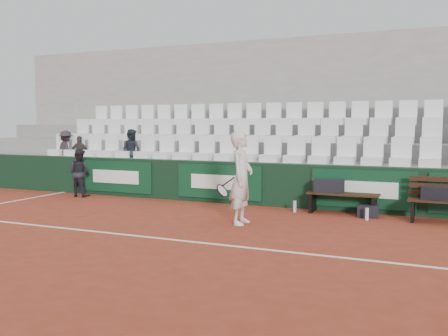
{
  "coord_description": "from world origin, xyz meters",
  "views": [
    {
      "loc": [
        4.74,
        -7.09,
        1.91
      ],
      "look_at": [
        0.57,
        2.4,
        1.0
      ],
      "focal_mm": 40.0,
      "sensor_mm": 36.0,
      "label": 1
    }
  ],
  "objects_px": {
    "spectator_c": "(131,135)",
    "water_bottle_near": "(295,206)",
    "water_bottle_far": "(367,214)",
    "spectator_b": "(80,138)",
    "sports_bag_left": "(329,186)",
    "sports_bag_right": "(437,193)",
    "sports_bag_ground": "(368,211)",
    "tennis_player": "(241,178)",
    "spectator_a": "(66,135)",
    "bench_left": "(343,203)",
    "ball_kid": "(80,173)"
  },
  "relations": [
    {
      "from": "spectator_c",
      "to": "water_bottle_near",
      "type": "bearing_deg",
      "value": 171.9
    },
    {
      "from": "water_bottle_far",
      "to": "spectator_b",
      "type": "bearing_deg",
      "value": 170.16
    },
    {
      "from": "sports_bag_left",
      "to": "spectator_c",
      "type": "distance_m",
      "value": 5.85
    },
    {
      "from": "sports_bag_right",
      "to": "sports_bag_ground",
      "type": "relative_size",
      "value": 1.31
    },
    {
      "from": "spectator_c",
      "to": "sports_bag_right",
      "type": "bearing_deg",
      "value": 176.22
    },
    {
      "from": "tennis_player",
      "to": "spectator_a",
      "type": "distance_m",
      "value": 7.28
    },
    {
      "from": "bench_left",
      "to": "spectator_b",
      "type": "bearing_deg",
      "value": 173.34
    },
    {
      "from": "sports_bag_ground",
      "to": "tennis_player",
      "type": "relative_size",
      "value": 0.23
    },
    {
      "from": "sports_bag_left",
      "to": "sports_bag_ground",
      "type": "bearing_deg",
      "value": -12.21
    },
    {
      "from": "sports_bag_right",
      "to": "ball_kid",
      "type": "xyz_separation_m",
      "value": [
        -8.72,
        0.06,
        0.05
      ]
    },
    {
      "from": "sports_bag_right",
      "to": "spectator_b",
      "type": "bearing_deg",
      "value": 173.1
    },
    {
      "from": "sports_bag_ground",
      "to": "water_bottle_far",
      "type": "relative_size",
      "value": 1.69
    },
    {
      "from": "water_bottle_near",
      "to": "spectator_b",
      "type": "xyz_separation_m",
      "value": [
        -6.77,
        1.13,
        1.39
      ]
    },
    {
      "from": "tennis_player",
      "to": "spectator_a",
      "type": "bearing_deg",
      "value": 157.3
    },
    {
      "from": "spectator_c",
      "to": "sports_bag_ground",
      "type": "bearing_deg",
      "value": 174.91
    },
    {
      "from": "water_bottle_far",
      "to": "ball_kid",
      "type": "height_order",
      "value": "ball_kid"
    },
    {
      "from": "spectator_b",
      "to": "water_bottle_far",
      "type": "bearing_deg",
      "value": 152.13
    },
    {
      "from": "bench_left",
      "to": "tennis_player",
      "type": "xyz_separation_m",
      "value": [
        -1.59,
        -1.89,
        0.66
      ]
    },
    {
      "from": "spectator_a",
      "to": "bench_left",
      "type": "bearing_deg",
      "value": -161.82
    },
    {
      "from": "sports_bag_right",
      "to": "ball_kid",
      "type": "relative_size",
      "value": 0.43
    },
    {
      "from": "ball_kid",
      "to": "water_bottle_near",
      "type": "bearing_deg",
      "value": 179.98
    },
    {
      "from": "bench_left",
      "to": "sports_bag_ground",
      "type": "bearing_deg",
      "value": -21.69
    },
    {
      "from": "bench_left",
      "to": "sports_bag_ground",
      "type": "relative_size",
      "value": 3.6
    },
    {
      "from": "sports_bag_ground",
      "to": "sports_bag_left",
      "type": "bearing_deg",
      "value": 167.79
    },
    {
      "from": "water_bottle_near",
      "to": "tennis_player",
      "type": "xyz_separation_m",
      "value": [
        -0.59,
        -1.67,
        0.76
      ]
    },
    {
      "from": "spectator_c",
      "to": "spectator_a",
      "type": "bearing_deg",
      "value": 4.68
    },
    {
      "from": "ball_kid",
      "to": "spectator_a",
      "type": "relative_size",
      "value": 1.06
    },
    {
      "from": "sports_bag_ground",
      "to": "water_bottle_far",
      "type": "bearing_deg",
      "value": -84.5
    },
    {
      "from": "sports_bag_left",
      "to": "sports_bag_ground",
      "type": "distance_m",
      "value": 0.98
    },
    {
      "from": "bench_left",
      "to": "sports_bag_right",
      "type": "distance_m",
      "value": 1.89
    },
    {
      "from": "water_bottle_near",
      "to": "ball_kid",
      "type": "distance_m",
      "value": 5.9
    },
    {
      "from": "water_bottle_near",
      "to": "ball_kid",
      "type": "height_order",
      "value": "ball_kid"
    },
    {
      "from": "water_bottle_near",
      "to": "tennis_player",
      "type": "height_order",
      "value": "tennis_player"
    },
    {
      "from": "spectator_c",
      "to": "tennis_player",
      "type": "bearing_deg",
      "value": 152.19
    },
    {
      "from": "ball_kid",
      "to": "spectator_b",
      "type": "bearing_deg",
      "value": -50.81
    },
    {
      "from": "sports_bag_left",
      "to": "sports_bag_ground",
      "type": "relative_size",
      "value": 1.56
    },
    {
      "from": "sports_bag_left",
      "to": "sports_bag_ground",
      "type": "xyz_separation_m",
      "value": [
        0.85,
        -0.18,
        -0.46
      ]
    },
    {
      "from": "bench_left",
      "to": "spectator_a",
      "type": "height_order",
      "value": "spectator_a"
    },
    {
      "from": "sports_bag_ground",
      "to": "sports_bag_right",
      "type": "bearing_deg",
      "value": -1.72
    },
    {
      "from": "sports_bag_ground",
      "to": "water_bottle_far",
      "type": "height_order",
      "value": "sports_bag_ground"
    },
    {
      "from": "bench_left",
      "to": "water_bottle_near",
      "type": "relative_size",
      "value": 5.98
    },
    {
      "from": "water_bottle_far",
      "to": "spectator_c",
      "type": "height_order",
      "value": "spectator_c"
    },
    {
      "from": "water_bottle_near",
      "to": "spectator_a",
      "type": "xyz_separation_m",
      "value": [
        -7.28,
        1.13,
        1.46
      ]
    },
    {
      "from": "sports_bag_left",
      "to": "water_bottle_near",
      "type": "distance_m",
      "value": 0.86
    },
    {
      "from": "sports_bag_left",
      "to": "sports_bag_right",
      "type": "xyz_separation_m",
      "value": [
        2.14,
        -0.22,
        -0.01
      ]
    },
    {
      "from": "bench_left",
      "to": "sports_bag_right",
      "type": "xyz_separation_m",
      "value": [
        1.84,
        -0.26,
        0.35
      ]
    },
    {
      "from": "spectator_a",
      "to": "spectator_c",
      "type": "xyz_separation_m",
      "value": [
        2.3,
        0.0,
        0.02
      ]
    },
    {
      "from": "spectator_b",
      "to": "sports_bag_right",
      "type": "bearing_deg",
      "value": 155.07
    },
    {
      "from": "bench_left",
      "to": "tennis_player",
      "type": "bearing_deg",
      "value": -130.02
    },
    {
      "from": "bench_left",
      "to": "sports_bag_right",
      "type": "height_order",
      "value": "sports_bag_right"
    }
  ]
}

